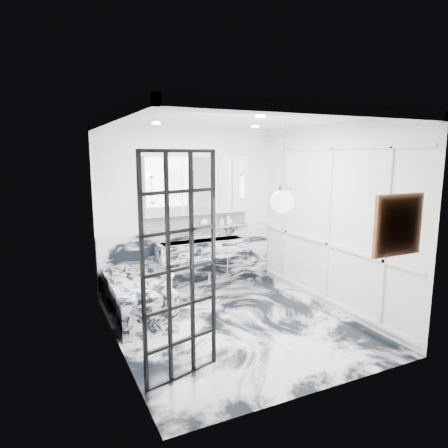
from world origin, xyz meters
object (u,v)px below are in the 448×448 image
trough_sink (202,249)px  bathtub (136,298)px  crittall_door (181,269)px  mirror_cabinet (198,186)px

trough_sink → bathtub: (-1.33, -0.66, -0.45)m
crittall_door → mirror_cabinet: crittall_door is taller
crittall_door → trough_sink: bearing=47.3°
crittall_door → bathtub: size_ratio=1.45×
mirror_cabinet → bathtub: (-1.32, -0.83, -1.54)m
crittall_door → bathtub: 2.04m
crittall_door → trough_sink: crittall_door is taller
trough_sink → mirror_cabinet: mirror_cabinet is taller
mirror_cabinet → bathtub: size_ratio=1.15×
trough_sink → crittall_door: bearing=-117.0°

